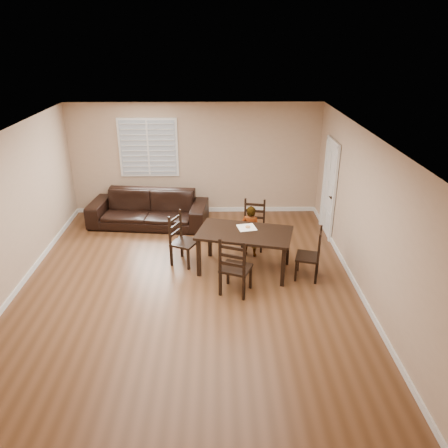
{
  "coord_description": "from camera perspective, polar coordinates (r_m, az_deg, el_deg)",
  "views": [
    {
      "loc": [
        0.53,
        -6.74,
        4.2
      ],
      "look_at": [
        0.65,
        0.44,
        1.0
      ],
      "focal_mm": 35.0,
      "sensor_mm": 36.0,
      "label": 1
    }
  ],
  "objects": [
    {
      "name": "ground",
      "position": [
        7.96,
        -4.65,
        -7.93
      ],
      "size": [
        7.0,
        7.0,
        0.0
      ],
      "primitive_type": "plane",
      "color": "brown",
      "rests_on": "ground"
    },
    {
      "name": "room",
      "position": [
        7.34,
        -4.76,
        4.88
      ],
      "size": [
        6.04,
        7.04,
        2.72
      ],
      "color": "tan",
      "rests_on": "ground"
    },
    {
      "name": "dining_table",
      "position": [
        8.08,
        2.71,
        -1.58
      ],
      "size": [
        1.89,
        1.35,
        0.8
      ],
      "rotation": [
        0.0,
        0.0,
        -0.25
      ],
      "color": "black",
      "rests_on": "ground"
    },
    {
      "name": "chair_near",
      "position": [
        9.16,
        3.92,
        -0.15
      ],
      "size": [
        0.54,
        0.51,
        1.02
      ],
      "rotation": [
        0.0,
        0.0,
        -0.21
      ],
      "color": "black",
      "rests_on": "ground"
    },
    {
      "name": "chair_far",
      "position": [
        7.4,
        1.23,
        -6.09
      ],
      "size": [
        0.62,
        0.6,
        1.08
      ],
      "rotation": [
        0.0,
        0.0,
        2.77
      ],
      "color": "black",
      "rests_on": "ground"
    },
    {
      "name": "chair_left",
      "position": [
        8.52,
        -5.9,
        -2.13
      ],
      "size": [
        0.59,
        0.61,
        1.03
      ],
      "rotation": [
        0.0,
        0.0,
        1.12
      ],
      "color": "black",
      "rests_on": "ground"
    },
    {
      "name": "chair_right",
      "position": [
        8.09,
        11.74,
        -4.16
      ],
      "size": [
        0.52,
        0.54,
        0.99
      ],
      "rotation": [
        0.0,
        0.0,
        -1.85
      ],
      "color": "black",
      "rests_on": "ground"
    },
    {
      "name": "child",
      "position": [
        8.71,
        3.45,
        -0.93
      ],
      "size": [
        0.45,
        0.36,
        1.07
      ],
      "primitive_type": "imported",
      "rotation": [
        0.0,
        0.0,
        2.83
      ],
      "color": "gray",
      "rests_on": "ground"
    },
    {
      "name": "napkin",
      "position": [
        8.22,
        2.98,
        -0.46
      ],
      "size": [
        0.39,
        0.39,
        0.0
      ],
      "primitive_type": "cube",
      "rotation": [
        0.0,
        0.0,
        0.21
      ],
      "color": "white",
      "rests_on": "dining_table"
    },
    {
      "name": "donut",
      "position": [
        8.2,
        3.13,
        -0.34
      ],
      "size": [
        0.1,
        0.1,
        0.03
      ],
      "color": "#D28A4B",
      "rests_on": "napkin"
    },
    {
      "name": "sofa",
      "position": [
        10.3,
        -9.83,
        1.93
      ],
      "size": [
        2.8,
        1.35,
        0.79
      ],
      "primitive_type": "imported",
      "rotation": [
        0.0,
        0.0,
        -0.11
      ],
      "color": "black",
      "rests_on": "ground"
    }
  ]
}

